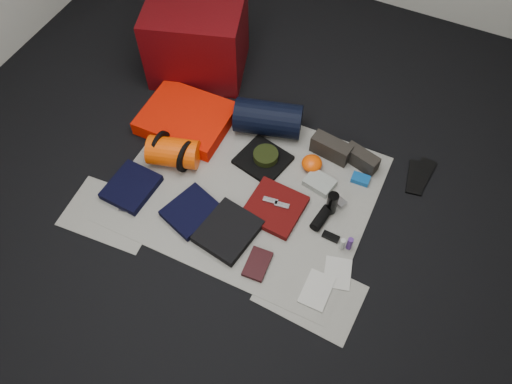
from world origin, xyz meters
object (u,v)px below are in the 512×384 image
at_px(water_bottle, 332,203).
at_px(compact_camera, 339,202).
at_px(navy_duffel, 268,118).
at_px(sleeping_pad, 186,118).
at_px(paperback_book, 257,264).
at_px(stuff_sack, 173,152).
at_px(red_cabinet, 197,39).

distance_m(water_bottle, compact_camera, 0.10).
bearing_deg(water_bottle, navy_duffel, 145.80).
distance_m(sleeping_pad, paperback_book, 1.22).
distance_m(stuff_sack, compact_camera, 1.14).
relative_size(sleeping_pad, navy_duffel, 1.31).
relative_size(red_cabinet, water_bottle, 3.88).
height_order(sleeping_pad, compact_camera, sleeping_pad).
xyz_separation_m(sleeping_pad, compact_camera, (1.22, -0.16, -0.04)).
xyz_separation_m(sleeping_pad, water_bottle, (1.19, -0.24, 0.03)).
distance_m(navy_duffel, compact_camera, 0.77).
bearing_deg(sleeping_pad, red_cabinet, 109.42).
xyz_separation_m(stuff_sack, paperback_book, (0.84, -0.46, -0.08)).
bearing_deg(red_cabinet, water_bottle, -47.17).
relative_size(compact_camera, paperback_book, 0.47).
height_order(red_cabinet, sleeping_pad, red_cabinet).
bearing_deg(navy_duffel, stuff_sack, -146.35).
height_order(sleeping_pad, stuff_sack, stuff_sack).
relative_size(water_bottle, paperback_book, 0.88).
height_order(sleeping_pad, paperback_book, sleeping_pad).
relative_size(red_cabinet, sleeping_pad, 1.13).
bearing_deg(paperback_book, compact_camera, 61.49).
distance_m(red_cabinet, stuff_sack, 0.93).
distance_m(stuff_sack, water_bottle, 1.10).
distance_m(water_bottle, paperback_book, 0.61).
bearing_deg(sleeping_pad, compact_camera, -7.73).
distance_m(sleeping_pad, compact_camera, 1.23).
bearing_deg(stuff_sack, red_cabinet, 108.16).
height_order(stuff_sack, navy_duffel, navy_duffel).
bearing_deg(water_bottle, sleeping_pad, 168.67).
height_order(water_bottle, compact_camera, water_bottle).
bearing_deg(water_bottle, stuff_sack, -175.40).
bearing_deg(stuff_sack, sleeping_pad, 106.03).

